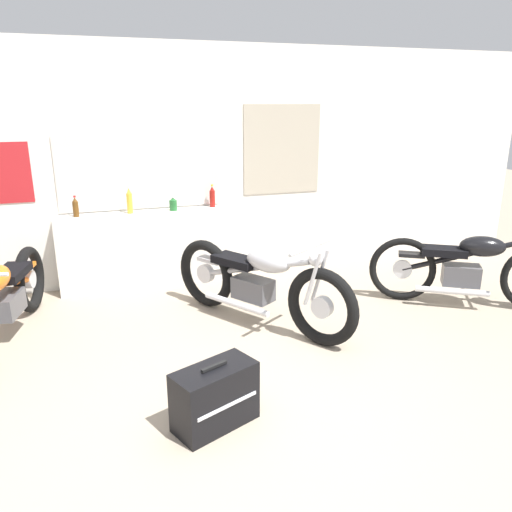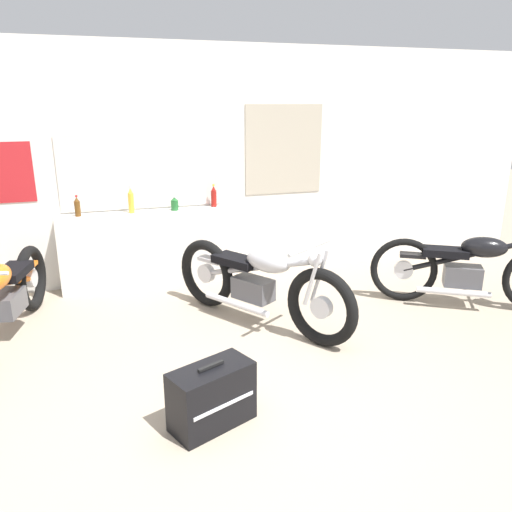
% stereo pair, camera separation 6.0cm
% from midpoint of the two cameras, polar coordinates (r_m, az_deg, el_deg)
% --- Properties ---
extents(ground_plane, '(24.00, 24.00, 0.00)m').
position_cam_midpoint_polar(ground_plane, '(3.62, 1.10, -19.10)').
color(ground_plane, gray).
extents(wall_back, '(10.00, 0.07, 2.80)m').
position_cam_midpoint_polar(wall_back, '(6.13, -8.87, 10.13)').
color(wall_back, silver).
rests_on(wall_back, ground_plane).
extents(sill_counter, '(2.02, 0.28, 0.91)m').
position_cam_midpoint_polar(sill_counter, '(6.10, -11.92, 0.81)').
color(sill_counter, silver).
rests_on(sill_counter, ground_plane).
extents(bottle_leftmost, '(0.06, 0.06, 0.24)m').
position_cam_midpoint_polar(bottle_leftmost, '(5.93, -19.47, 5.30)').
color(bottle_leftmost, '#5B3814').
rests_on(bottle_leftmost, sill_counter).
extents(bottle_left_center, '(0.06, 0.06, 0.32)m').
position_cam_midpoint_polar(bottle_left_center, '(5.93, -13.81, 6.13)').
color(bottle_left_center, gold).
rests_on(bottle_left_center, sill_counter).
extents(bottle_center, '(0.09, 0.09, 0.17)m').
position_cam_midpoint_polar(bottle_center, '(5.99, -9.00, 5.89)').
color(bottle_center, '#23662D').
rests_on(bottle_center, sill_counter).
extents(bottle_right_center, '(0.07, 0.07, 0.27)m').
position_cam_midpoint_polar(bottle_right_center, '(6.14, -4.57, 6.76)').
color(bottle_right_center, maroon).
rests_on(bottle_right_center, sill_counter).
extents(motorcycle_silver, '(1.28, 1.91, 0.92)m').
position_cam_midpoint_polar(motorcycle_silver, '(4.92, 0.63, -3.06)').
color(motorcycle_silver, black).
rests_on(motorcycle_silver, ground_plane).
extents(motorcycle_orange, '(0.73, 2.10, 0.87)m').
position_cam_midpoint_polar(motorcycle_orange, '(5.14, -26.62, -4.31)').
color(motorcycle_orange, black).
rests_on(motorcycle_orange, ground_plane).
extents(motorcycle_black, '(1.82, 1.16, 0.92)m').
position_cam_midpoint_polar(motorcycle_black, '(5.82, 23.56, -1.24)').
color(motorcycle_black, black).
rests_on(motorcycle_black, ground_plane).
extents(hard_case_black, '(0.64, 0.48, 0.46)m').
position_cam_midpoint_polar(hard_case_black, '(3.55, -4.57, -15.70)').
color(hard_case_black, black).
rests_on(hard_case_black, ground_plane).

